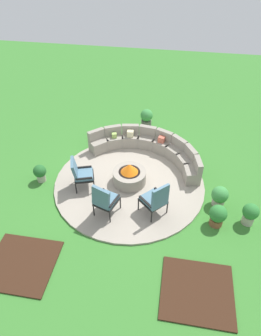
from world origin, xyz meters
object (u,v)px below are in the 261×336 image
potted_plant_2 (250,213)px  potted_plant_0 (220,196)px  potted_plant_3 (40,172)px  curved_stone_bench (149,148)px  potted_plant_1 (218,215)px  lounge_chair_front_right (105,200)px  fire_pit (129,175)px  potted_plant_4 (147,118)px  lounge_chair_back_left (156,199)px  lounge_chair_front_left (81,173)px

potted_plant_2 → potted_plant_0: bearing=144.0°
potted_plant_0 → potted_plant_3: 5.33m
curved_stone_bench → potted_plant_1: curved_stone_bench is taller
lounge_chair_front_right → fire_pit: bearing=90.9°
potted_plant_0 → potted_plant_1: size_ratio=0.98×
potted_plant_1 → potted_plant_4: potted_plant_4 is taller
lounge_chair_back_left → potted_plant_4: (-0.79, 4.36, -0.21)m
lounge_chair_front_right → potted_plant_1: lounge_chair_front_right is taller
curved_stone_bench → lounge_chair_front_right: 2.95m
fire_pit → potted_plant_1: size_ratio=1.56×
potted_plant_2 → potted_plant_3: (-6.07, 0.67, -0.04)m
potted_plant_0 → lounge_chair_back_left: bearing=-158.8°
curved_stone_bench → lounge_chair_back_left: (0.46, -2.56, 0.25)m
potted_plant_1 → potted_plant_4: bearing=118.8°
potted_plant_0 → potted_plant_1: bearing=-97.1°
curved_stone_bench → potted_plant_0: 2.89m
fire_pit → lounge_chair_front_left: (-1.36, -0.43, 0.27)m
fire_pit → lounge_chair_back_left: 1.46m
lounge_chair_front_right → potted_plant_2: size_ratio=1.74×
curved_stone_bench → potted_plant_4: bearing=100.4°
fire_pit → potted_plant_1: fire_pit is taller
fire_pit → potted_plant_0: (2.62, -0.45, 0.01)m
lounge_chair_back_left → potted_plant_2: (2.48, 0.13, -0.24)m
potted_plant_3 → potted_plant_4: 4.54m
lounge_chair_front_left → potted_plant_1: (3.89, -0.74, -0.25)m
lounge_chair_front_right → potted_plant_0: size_ratio=1.80×
lounge_chair_back_left → potted_plant_4: size_ratio=1.44×
curved_stone_bench → potted_plant_0: curved_stone_bench is taller
potted_plant_3 → potted_plant_4: size_ratio=0.77×
fire_pit → potted_plant_0: 2.66m
potted_plant_2 → curved_stone_bench: bearing=140.4°
lounge_chair_back_left → potted_plant_2: bearing=-43.2°
lounge_chair_front_left → potted_plant_4: (1.46, 3.68, -0.19)m
lounge_chair_front_right → potted_plant_3: 2.52m
fire_pit → curved_stone_bench: bearing=73.2°
potted_plant_0 → potted_plant_3: bearing=178.7°
lounge_chair_front_right → lounge_chair_back_left: lounge_chair_front_right is taller
potted_plant_0 → potted_plant_1: 0.73m
lounge_chair_back_left → potted_plant_3: size_ratio=1.86×
potted_plant_1 → potted_plant_3: 5.30m
potted_plant_2 → lounge_chair_front_left: bearing=173.3°
lounge_chair_front_right → lounge_chair_front_left: bearing=152.9°
fire_pit → potted_plant_2: bearing=-16.3°
curved_stone_bench → lounge_chair_back_left: bearing=-79.9°
lounge_chair_front_right → potted_plant_2: (3.79, 0.38, -0.26)m
lounge_chair_front_right → lounge_chair_back_left: 1.34m
lounge_chair_back_left → potted_plant_4: 4.44m
lounge_chair_front_left → lounge_chair_back_left: size_ratio=0.94×
fire_pit → lounge_chair_front_right: lounge_chair_front_right is taller
fire_pit → potted_plant_4: (0.11, 3.25, 0.08)m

